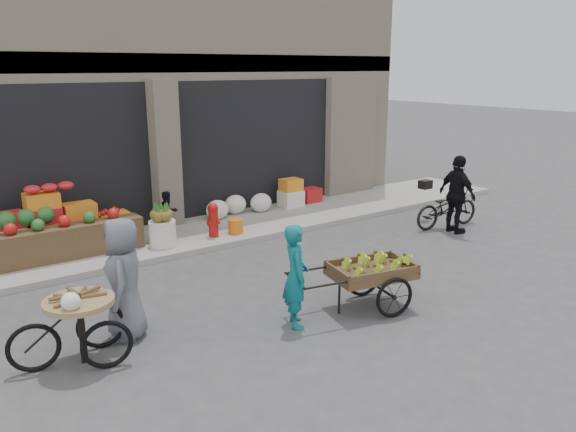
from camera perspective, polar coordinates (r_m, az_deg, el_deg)
ground at (r=8.80m, az=1.71°, el=-8.73°), size 80.00×80.00×0.00m
sidewalk at (r=12.08m, az=-10.24°, el=-1.98°), size 18.00×2.20×0.12m
building at (r=15.22m, az=-17.53°, el=13.70°), size 14.00×6.45×7.00m
fruit_display at (r=11.39m, az=-22.30°, el=-0.73°), size 3.10×1.12×1.24m
pineapple_bin at (r=11.26m, az=-12.62°, el=-1.72°), size 0.52×0.52×0.50m
fire_hydrant at (r=11.64m, az=-7.60°, el=-0.26°), size 0.22×0.22×0.71m
orange_bucket at (r=11.89m, az=-5.34°, el=-1.02°), size 0.32×0.32×0.30m
right_bay_goods at (r=13.76m, az=-1.59°, el=1.84°), size 3.35×0.60×0.70m
seated_person at (r=11.89m, az=-12.08°, el=0.27°), size 0.51×0.43×0.93m
banana_cart at (r=8.45m, az=8.21°, el=-5.34°), size 2.18×1.24×0.86m
vendor_woman at (r=7.79m, az=0.79°, el=-6.10°), size 0.55×0.64×1.47m
tricycle_cart at (r=7.36m, az=-20.37°, el=-9.85°), size 1.46×0.99×0.95m
vendor_grey at (r=7.74m, az=-16.33°, el=-6.13°), size 0.83×0.96×1.66m
bicycle at (r=13.13m, az=15.83°, el=0.81°), size 1.78×0.82×0.90m
cyclist at (r=12.64m, az=16.80°, el=2.09°), size 0.55×1.05×1.71m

